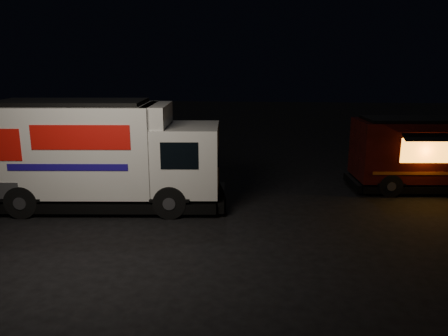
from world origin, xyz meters
TOP-DOWN VIEW (x-y plane):
  - ground at (0.00, 0.00)m, footprint 80.00×80.00m
  - white_truck at (-3.45, 0.97)m, footprint 7.83×3.19m
  - red_truck at (7.77, 3.84)m, footprint 5.91×2.56m

SIDE VIEW (x-z plane):
  - ground at x=0.00m, z-range 0.00..0.00m
  - red_truck at x=7.77m, z-range 0.00..2.68m
  - white_truck at x=-3.45m, z-range 0.00..3.47m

